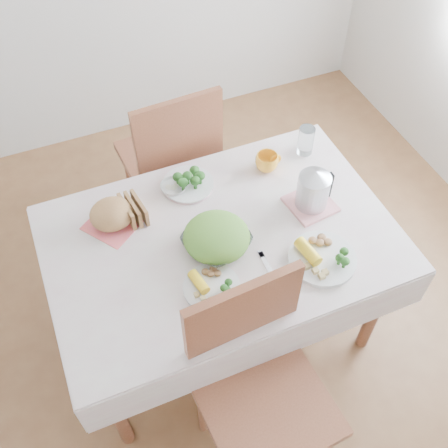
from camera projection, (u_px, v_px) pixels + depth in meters
name	position (u px, v px, depth m)	size (l,w,h in m)	color
floor	(222.00, 323.00, 2.85)	(3.60, 3.60, 0.00)	brown
dining_table	(222.00, 286.00, 2.56)	(1.40, 0.90, 0.75)	brown
tablecloth	(222.00, 238.00, 2.27)	(1.50, 1.00, 0.01)	silver
chair_near	(265.00, 410.00, 2.09)	(0.48, 0.48, 1.07)	brown
chair_far	(169.00, 165.00, 2.97)	(0.48, 0.48, 1.06)	brown
salad_bowl	(217.00, 242.00, 2.21)	(0.26, 0.26, 0.07)	white
dinner_plate_left	(212.00, 288.00, 2.09)	(0.23, 0.23, 0.02)	white
dinner_plate_right	(322.00, 259.00, 2.18)	(0.29, 0.29, 0.02)	white
broccoli_plate	(188.00, 185.00, 2.45)	(0.24, 0.24, 0.02)	beige
napkin	(114.00, 223.00, 2.31)	(0.21, 0.21, 0.00)	#E85F62
bread_loaf	(112.00, 215.00, 2.27)	(0.19, 0.18, 0.12)	olive
fruit_bowl	(174.00, 188.00, 2.42)	(0.12, 0.12, 0.04)	white
yellow_mug	(267.00, 162.00, 2.50)	(0.11, 0.11, 0.09)	#FFAC28
glass_tumbler	(306.00, 142.00, 2.55)	(0.08, 0.08, 0.15)	white
pink_tray	(310.00, 204.00, 2.37)	(0.20, 0.20, 0.02)	pink
electric_kettle	(314.00, 187.00, 2.29)	(0.14, 0.14, 0.20)	#B2B5BA
fork_left	(216.00, 276.00, 2.13)	(0.02, 0.21, 0.00)	silver
fork_right	(269.00, 269.00, 2.16)	(0.02, 0.18, 0.00)	silver
knife	(274.00, 293.00, 2.08)	(0.02, 0.19, 0.00)	silver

